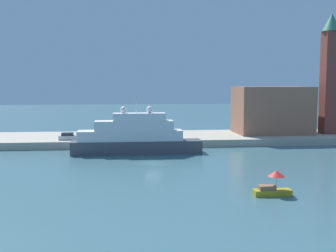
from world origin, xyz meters
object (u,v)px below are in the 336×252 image
at_px(bell_tower, 330,69).
at_px(parked_car, 68,137).
at_px(person_figure, 87,134).
at_px(small_motorboat, 273,185).
at_px(mooring_bollard, 163,138).
at_px(large_yacht, 135,137).
at_px(harbor_building, 272,110).

relative_size(bell_tower, parked_car, 6.90).
xyz_separation_m(parked_car, person_figure, (3.51, 2.32, 0.21)).
relative_size(small_motorboat, mooring_bollard, 7.06).
height_order(large_yacht, mooring_bollard, large_yacht).
bearing_deg(small_motorboat, large_yacht, 115.93).
height_order(large_yacht, parked_car, large_yacht).
distance_m(harbor_building, mooring_bollard, 28.09).
bearing_deg(mooring_bollard, person_figure, 165.91).
height_order(large_yacht, bell_tower, bell_tower).
height_order(small_motorboat, parked_car, parked_car).
bearing_deg(parked_car, bell_tower, 4.85).
bearing_deg(harbor_building, large_yacht, -152.73).
bearing_deg(large_yacht, parked_car, 144.69).
bearing_deg(person_figure, bell_tower, 2.74).
distance_m(small_motorboat, person_figure, 49.90).
relative_size(large_yacht, mooring_bollard, 38.93).
bearing_deg(mooring_bollard, large_yacht, -127.58).
bearing_deg(bell_tower, harbor_building, 170.22).
xyz_separation_m(bell_tower, parked_car, (-58.22, -4.94, -14.06)).
distance_m(bell_tower, parked_car, 60.10).
bearing_deg(small_motorboat, bell_tower, 57.08).
height_order(bell_tower, mooring_bollard, bell_tower).
height_order(small_motorboat, person_figure, person_figure).
relative_size(small_motorboat, bell_tower, 0.16).
xyz_separation_m(bell_tower, mooring_bollard, (-38.84, -6.61, -14.39)).
relative_size(small_motorboat, parked_car, 1.11).
bearing_deg(person_figure, large_yacht, -50.10).
height_order(harbor_building, parked_car, harbor_building).
xyz_separation_m(harbor_building, person_figure, (-42.05, -4.80, -4.55)).
relative_size(large_yacht, small_motorboat, 5.52).
bearing_deg(person_figure, parked_car, -146.52).
distance_m(bell_tower, mooring_bollard, 41.94).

